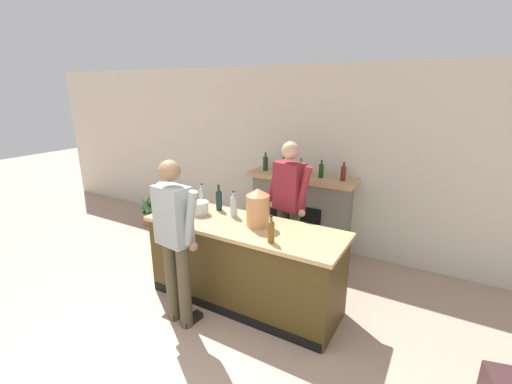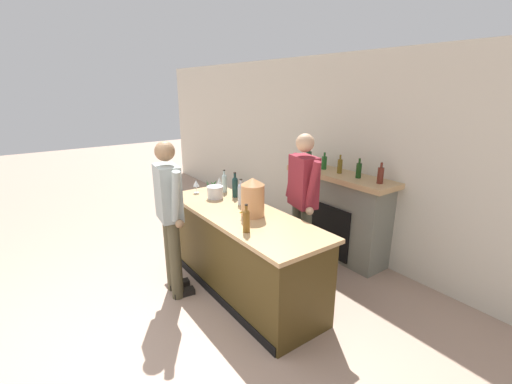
{
  "view_description": "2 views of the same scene",
  "coord_description": "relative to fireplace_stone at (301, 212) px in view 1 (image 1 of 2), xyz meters",
  "views": [
    {
      "loc": [
        1.69,
        -1.19,
        2.42
      ],
      "look_at": [
        -0.2,
        2.07,
        1.27
      ],
      "focal_mm": 24.0,
      "sensor_mm": 36.0,
      "label": 1
    },
    {
      "loc": [
        2.79,
        -0.16,
        2.31
      ],
      "look_at": [
        -0.1,
        1.92,
        1.21
      ],
      "focal_mm": 24.0,
      "sensor_mm": 36.0,
      "label": 2
    }
  ],
  "objects": [
    {
      "name": "wall_back_panel",
      "position": [
        0.19,
        0.26,
        0.77
      ],
      "size": [
        12.0,
        0.07,
        2.75
      ],
      "color": "beige",
      "rests_on": "ground_plane"
    },
    {
      "name": "wine_glass_near_bucket",
      "position": [
        -0.95,
        -1.36,
        0.48
      ],
      "size": [
        0.07,
        0.07,
        0.16
      ],
      "color": "silver",
      "rests_on": "bar_counter"
    },
    {
      "name": "ice_bucket_steel",
      "position": [
        -0.63,
        -1.6,
        0.44
      ],
      "size": [
        0.21,
        0.21,
        0.15
      ],
      "color": "silver",
      "rests_on": "bar_counter"
    },
    {
      "name": "wine_glass_back_row",
      "position": [
        -0.97,
        -1.69,
        0.49
      ],
      "size": [
        0.08,
        0.08,
        0.17
      ],
      "color": "silver",
      "rests_on": "bar_counter"
    },
    {
      "name": "wine_bottle_merlot_tall",
      "position": [
        -0.52,
        -1.37,
        0.51
      ],
      "size": [
        0.07,
        0.07,
        0.32
      ],
      "color": "#122D2B",
      "rests_on": "bar_counter"
    },
    {
      "name": "fireplace_stone",
      "position": [
        0.0,
        0.0,
        0.0
      ],
      "size": [
        1.61,
        0.52,
        1.47
      ],
      "color": "slate",
      "rests_on": "ground_plane"
    },
    {
      "name": "person_bartender",
      "position": [
        0.2,
        -0.89,
        0.4
      ],
      "size": [
        0.65,
        0.37,
        1.81
      ],
      "color": "#434538",
      "rests_on": "ground_plane"
    },
    {
      "name": "wine_bottle_rose_blush",
      "position": [
        -0.24,
        -1.46,
        0.51
      ],
      "size": [
        0.08,
        0.08,
        0.31
      ],
      "color": "#9CAABC",
      "rests_on": "bar_counter"
    },
    {
      "name": "potted_plant_corner",
      "position": [
        -2.76,
        -0.46,
        -0.34
      ],
      "size": [
        0.37,
        0.36,
        0.62
      ],
      "color": "olive",
      "rests_on": "ground_plane"
    },
    {
      "name": "bar_counter",
      "position": [
        -0.01,
        -1.62,
        -0.12
      ],
      "size": [
        2.28,
        0.79,
        0.97
      ],
      "color": "#453515",
      "rests_on": "ground_plane"
    },
    {
      "name": "wine_bottle_chardonnay_pale",
      "position": [
        0.47,
        -1.87,
        0.49
      ],
      "size": [
        0.07,
        0.07,
        0.28
      ],
      "color": "brown",
      "rests_on": "bar_counter"
    },
    {
      "name": "wine_bottle_port_short",
      "position": [
        -0.79,
        -1.37,
        0.5
      ],
      "size": [
        0.07,
        0.07,
        0.3
      ],
      "color": "#9DB8B4",
      "rests_on": "bar_counter"
    },
    {
      "name": "copper_dispenser",
      "position": [
        0.15,
        -1.57,
        0.58
      ],
      "size": [
        0.26,
        0.29,
        0.42
      ],
      "color": "#BD8050",
      "rests_on": "bar_counter"
    },
    {
      "name": "person_customer",
      "position": [
        -0.4,
        -2.29,
        0.38
      ],
      "size": [
        0.65,
        0.34,
        1.78
      ],
      "color": "#4D4730",
      "rests_on": "ground_plane"
    }
  ]
}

